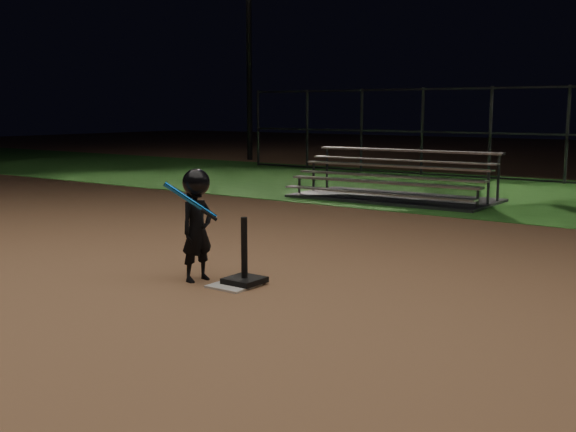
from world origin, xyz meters
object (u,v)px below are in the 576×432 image
object	(u,v)px
child_batter	(197,222)
light_pole_left	(248,25)
home_plate	(234,286)
batting_tee	(245,271)
bleacher_left	(393,190)

from	to	relation	value
child_batter	light_pole_left	xyz separation A→B (m)	(-11.50, 14.97, 4.28)
home_plate	batting_tee	distance (m)	0.19
child_batter	bleacher_left	world-z (taller)	child_batter
batting_tee	light_pole_left	xyz separation A→B (m)	(-12.05, 14.82, 4.79)
child_batter	bleacher_left	size ratio (longest dim) A/B	0.30
home_plate	child_batter	bearing A→B (deg)	-176.86
home_plate	light_pole_left	bearing A→B (deg)	128.77
home_plate	bleacher_left	size ratio (longest dim) A/B	0.11
batting_tee	child_batter	size ratio (longest dim) A/B	0.58
batting_tee	light_pole_left	bearing A→B (deg)	129.12
home_plate	bleacher_left	bearing A→B (deg)	105.14
child_batter	light_pole_left	bearing A→B (deg)	45.54
light_pole_left	home_plate	bearing A→B (deg)	-51.23
batting_tee	bleacher_left	bearing A→B (deg)	105.77
child_batter	bleacher_left	xyz separation A→B (m)	(-1.55, 7.60, -0.45)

